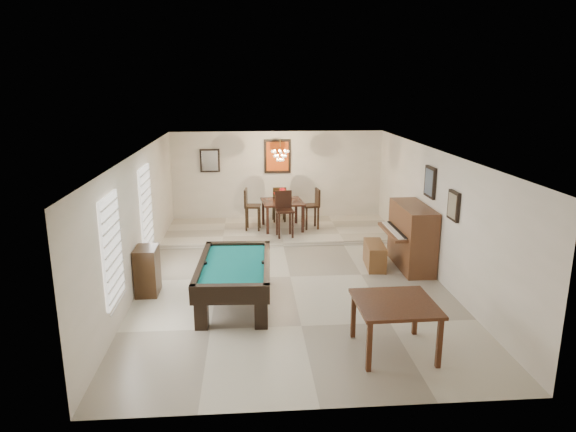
{
  "coord_description": "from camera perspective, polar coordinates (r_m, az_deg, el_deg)",
  "views": [
    {
      "loc": [
        -0.83,
        -9.98,
        3.9
      ],
      "look_at": [
        0.0,
        0.6,
        1.15
      ],
      "focal_mm": 32.0,
      "sensor_mm": 36.0,
      "label": 1
    }
  ],
  "objects": [
    {
      "name": "back_mirror",
      "position": [
        14.63,
        -8.68,
        6.11
      ],
      "size": [
        0.55,
        0.06,
        0.65
      ],
      "primitive_type": "cube",
      "color": "white",
      "rests_on": "wall_back"
    },
    {
      "name": "dining_table",
      "position": [
        13.69,
        -0.63,
        0.39
      ],
      "size": [
        1.15,
        1.15,
        0.88
      ],
      "primitive_type": null,
      "rotation": [
        0.0,
        0.0,
        0.09
      ],
      "color": "black",
      "rests_on": "dining_step"
    },
    {
      "name": "wall_front",
      "position": [
        6.12,
        3.78,
        -10.63
      ],
      "size": [
        6.0,
        0.04,
        2.6
      ],
      "primitive_type": "cube",
      "color": "silver",
      "rests_on": "ground_plane"
    },
    {
      "name": "dining_chair_north",
      "position": [
        14.42,
        -1.01,
        1.38
      ],
      "size": [
        0.39,
        0.39,
        1.0
      ],
      "primitive_type": null,
      "rotation": [
        0.0,
        0.0,
        3.19
      ],
      "color": "black",
      "rests_on": "dining_step"
    },
    {
      "name": "flower_vase",
      "position": [
        13.56,
        -0.64,
        2.67
      ],
      "size": [
        0.17,
        0.17,
        0.24
      ],
      "primitive_type": null,
      "rotation": [
        0.0,
        0.0,
        -0.28
      ],
      "color": "red",
      "rests_on": "dining_table"
    },
    {
      "name": "ceiling",
      "position": [
        10.1,
        0.27,
        7.13
      ],
      "size": [
        6.0,
        9.0,
        0.04
      ],
      "primitive_type": "cube",
      "color": "white",
      "rests_on": "wall_back"
    },
    {
      "name": "right_picture_lower",
      "position": [
        9.99,
        17.93,
        1.09
      ],
      "size": [
        0.06,
        0.45,
        0.55
      ],
      "primitive_type": "cube",
      "color": "gray",
      "rests_on": "wall_right"
    },
    {
      "name": "back_painting",
      "position": [
        14.6,
        -1.19,
        6.65
      ],
      "size": [
        0.75,
        0.06,
        0.95
      ],
      "primitive_type": "cube",
      "color": "#D84C14",
      "rests_on": "wall_back"
    },
    {
      "name": "pool_table",
      "position": [
        9.38,
        -5.92,
        -7.53
      ],
      "size": [
        1.37,
        2.39,
        0.78
      ],
      "primitive_type": null,
      "rotation": [
        0.0,
        0.0,
        -0.04
      ],
      "color": "black",
      "rests_on": "ground_plane"
    },
    {
      "name": "ground_plane",
      "position": [
        10.75,
        0.25,
        -6.8
      ],
      "size": [
        6.0,
        9.0,
        0.02
      ],
      "primitive_type": "cube",
      "color": "beige"
    },
    {
      "name": "square_table",
      "position": [
        7.94,
        11.69,
        -11.96
      ],
      "size": [
        1.17,
        1.17,
        0.8
      ],
      "primitive_type": null,
      "rotation": [
        0.0,
        0.0,
        0.02
      ],
      "color": "#371B0D",
      "rests_on": "ground_plane"
    },
    {
      "name": "wall_back",
      "position": [
        14.74,
        -1.18,
        4.36
      ],
      "size": [
        6.0,
        0.04,
        2.6
      ],
      "primitive_type": "cube",
      "color": "silver",
      "rests_on": "ground_plane"
    },
    {
      "name": "dining_chair_east",
      "position": [
        13.7,
        2.57,
        0.82
      ],
      "size": [
        0.44,
        0.44,
        1.07
      ],
      "primitive_type": null,
      "rotation": [
        0.0,
        0.0,
        -1.44
      ],
      "color": "black",
      "rests_on": "dining_step"
    },
    {
      "name": "right_picture_upper",
      "position": [
        11.14,
        15.52,
        3.65
      ],
      "size": [
        0.06,
        0.55,
        0.65
      ],
      "primitive_type": "cube",
      "color": "slate",
      "rests_on": "wall_right"
    },
    {
      "name": "apothecary_chest",
      "position": [
        10.13,
        -15.37,
        -5.88
      ],
      "size": [
        0.41,
        0.61,
        0.91
      ],
      "primitive_type": "cube",
      "color": "black",
      "rests_on": "ground_plane"
    },
    {
      "name": "chandelier",
      "position": [
        13.32,
        -0.88,
        7.19
      ],
      "size": [
        0.44,
        0.44,
        0.6
      ],
      "primitive_type": null,
      "color": "#FFE5B2",
      "rests_on": "ceiling"
    },
    {
      "name": "window_left_rear",
      "position": [
        11.08,
        -15.5,
        0.95
      ],
      "size": [
        0.06,
        1.0,
        1.7
      ],
      "primitive_type": "cube",
      "color": "white",
      "rests_on": "wall_left"
    },
    {
      "name": "dining_chair_south",
      "position": [
        12.93,
        -0.37,
        0.17
      ],
      "size": [
        0.47,
        0.47,
        1.15
      ],
      "primitive_type": null,
      "rotation": [
        0.0,
        0.0,
        0.11
      ],
      "color": "black",
      "rests_on": "dining_step"
    },
    {
      "name": "wall_left",
      "position": [
        10.54,
        -16.22,
        -0.34
      ],
      "size": [
        0.04,
        9.0,
        2.6
      ],
      "primitive_type": "cube",
      "color": "silver",
      "rests_on": "ground_plane"
    },
    {
      "name": "dining_step",
      "position": [
        13.8,
        -0.86,
        -1.63
      ],
      "size": [
        6.0,
        2.5,
        0.12
      ],
      "primitive_type": "cube",
      "color": "beige",
      "rests_on": "ground_plane"
    },
    {
      "name": "upright_piano",
      "position": [
        11.38,
        12.83,
        -2.25
      ],
      "size": [
        0.93,
        1.65,
        1.38
      ],
      "primitive_type": null,
      "color": "brown",
      "rests_on": "ground_plane"
    },
    {
      "name": "wall_right",
      "position": [
        11.0,
        16.03,
        0.28
      ],
      "size": [
        0.04,
        9.0,
        2.6
      ],
      "primitive_type": "cube",
      "color": "silver",
      "rests_on": "ground_plane"
    },
    {
      "name": "window_left_front",
      "position": [
        8.45,
        -18.98,
        -3.5
      ],
      "size": [
        0.06,
        1.0,
        1.7
      ],
      "primitive_type": "cube",
      "color": "white",
      "rests_on": "wall_left"
    },
    {
      "name": "dining_chair_west",
      "position": [
        13.59,
        -3.93,
        0.74
      ],
      "size": [
        0.45,
        0.45,
        1.1
      ],
      "primitive_type": null,
      "rotation": [
        0.0,
        0.0,
        1.46
      ],
      "color": "black",
      "rests_on": "dining_step"
    },
    {
      "name": "piano_bench",
      "position": [
        11.37,
        9.6,
        -4.32
      ],
      "size": [
        0.45,
        0.99,
        0.53
      ],
      "primitive_type": "cube",
      "rotation": [
        0.0,
        0.0,
        -0.09
      ],
      "color": "brown",
      "rests_on": "ground_plane"
    }
  ]
}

